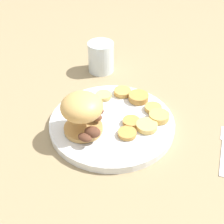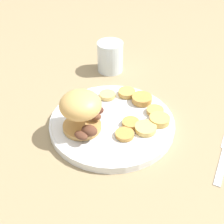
# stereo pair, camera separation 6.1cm
# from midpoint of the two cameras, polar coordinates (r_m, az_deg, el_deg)

# --- Properties ---
(ground_plane) EXTENTS (4.00, 4.00, 0.00)m
(ground_plane) POSITION_cam_midpoint_polar(r_m,az_deg,el_deg) (0.77, -2.27, -2.71)
(ground_plane) COLOR #937F5B
(dinner_plate) EXTENTS (0.31, 0.31, 0.02)m
(dinner_plate) POSITION_cam_midpoint_polar(r_m,az_deg,el_deg) (0.76, -2.29, -2.07)
(dinner_plate) COLOR white
(dinner_plate) RESTS_ON ground_plane
(sandwich) EXTENTS (0.12, 0.10, 0.10)m
(sandwich) POSITION_cam_midpoint_polar(r_m,az_deg,el_deg) (0.70, -7.81, 0.02)
(sandwich) COLOR tan
(sandwich) RESTS_ON dinner_plate
(potato_round_0) EXTENTS (0.04, 0.04, 0.01)m
(potato_round_0) POSITION_cam_midpoint_polar(r_m,az_deg,el_deg) (0.83, -3.65, 2.96)
(potato_round_0) COLOR #DBB766
(potato_round_0) RESTS_ON dinner_plate
(potato_round_1) EXTENTS (0.05, 0.05, 0.01)m
(potato_round_1) POSITION_cam_midpoint_polar(r_m,az_deg,el_deg) (0.73, 4.01, -2.62)
(potato_round_1) COLOR #DBB766
(potato_round_1) RESTS_ON dinner_plate
(potato_round_2) EXTENTS (0.05, 0.05, 0.02)m
(potato_round_2) POSITION_cam_midpoint_polar(r_m,az_deg,el_deg) (0.82, 2.74, 2.66)
(potato_round_2) COLOR #BC8942
(potato_round_2) RESTS_ON dinner_plate
(potato_round_3) EXTENTS (0.04, 0.04, 0.01)m
(potato_round_3) POSITION_cam_midpoint_polar(r_m,az_deg,el_deg) (0.79, 5.36, 0.65)
(potato_round_3) COLOR tan
(potato_round_3) RESTS_ON dinner_plate
(potato_round_4) EXTENTS (0.05, 0.05, 0.02)m
(potato_round_4) POSITION_cam_midpoint_polar(r_m,az_deg,el_deg) (0.76, 6.33, -0.88)
(potato_round_4) COLOR tan
(potato_round_4) RESTS_ON dinner_plate
(potato_round_5) EXTENTS (0.04, 0.04, 0.01)m
(potato_round_5) POSITION_cam_midpoint_polar(r_m,az_deg,el_deg) (0.75, 1.22, -1.87)
(potato_round_5) COLOR #BC8942
(potato_round_5) RESTS_ON dinner_plate
(potato_round_6) EXTENTS (0.04, 0.04, 0.01)m
(potato_round_6) POSITION_cam_midpoint_polar(r_m,az_deg,el_deg) (0.72, 0.34, -4.00)
(potato_round_6) COLOR #BC8942
(potato_round_6) RESTS_ON dinner_plate
(potato_round_7) EXTENTS (0.05, 0.05, 0.01)m
(potato_round_7) POSITION_cam_midpoint_polar(r_m,az_deg,el_deg) (0.84, -0.14, 3.63)
(potato_round_7) COLOR tan
(potato_round_7) RESTS_ON dinner_plate
(drinking_glass) EXTENTS (0.08, 0.08, 0.09)m
(drinking_glass) POSITION_cam_midpoint_polar(r_m,az_deg,el_deg) (0.97, -3.88, 9.94)
(drinking_glass) COLOR silver
(drinking_glass) RESTS_ON ground_plane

